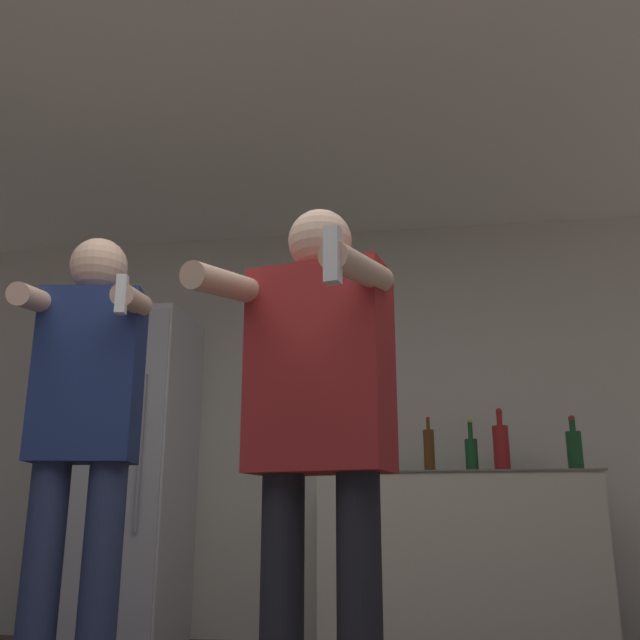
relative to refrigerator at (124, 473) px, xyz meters
The scene contains 11 objects.
wall_back 1.37m from the refrigerator, 15.16° to the left, with size 7.00×0.06×2.55m.
ceiling_slab 2.40m from the refrigerator, 43.58° to the right, with size 7.00×3.59×0.05m.
refrigerator is the anchor object (origin of this frame).
counter 2.00m from the refrigerator, ahead, with size 1.49×0.65×0.93m.
bottle_red_label 1.81m from the refrigerator, ahead, with size 0.06×0.06×0.31m.
bottle_clear_vodka 1.53m from the refrigerator, ahead, with size 0.08×0.08×0.31m.
bottle_short_whiskey 2.21m from the refrigerator, ahead, with size 0.09×0.09×0.35m.
bottle_green_wine 2.59m from the refrigerator, ahead, with size 0.08×0.08×0.31m.
bottle_brown_liquor 2.04m from the refrigerator, ahead, with size 0.07×0.07×0.30m.
person_woman_foreground 2.59m from the refrigerator, 55.02° to the right, with size 0.54×0.61×1.59m.
person_man_side 1.70m from the refrigerator, 71.87° to the right, with size 0.49×0.48×1.76m.
Camera 1 is at (0.50, -1.36, 0.66)m, focal length 40.00 mm.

